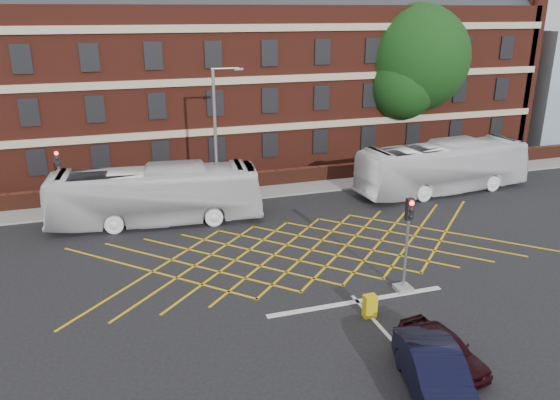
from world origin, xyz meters
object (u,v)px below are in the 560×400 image
object	(u,v)px
bus_left	(156,195)
street_lamp	(218,164)
traffic_light_near	(406,254)
utility_cabinet	(370,306)
direction_signs	(62,189)
deciduous_tree	(415,66)
bus_right	(443,167)
car_navy	(436,375)
car_maroon	(443,348)
traffic_light_far	(62,193)

from	to	relation	value
bus_left	street_lamp	distance (m)	4.12
traffic_light_near	utility_cabinet	distance (m)	3.11
direction_signs	utility_cabinet	distance (m)	20.90
deciduous_tree	utility_cabinet	world-z (taller)	deciduous_tree
deciduous_tree	traffic_light_near	bearing A→B (deg)	-120.68
utility_cabinet	street_lamp	bearing A→B (deg)	103.03
bus_right	car_navy	distance (m)	21.68
car_navy	car_maroon	distance (m)	1.85
bus_right	street_lamp	size ratio (longest dim) A/B	1.43
traffic_light_far	direction_signs	distance (m)	2.04
bus_right	direction_signs	distance (m)	24.50
car_navy	traffic_light_far	world-z (taller)	traffic_light_far
traffic_light_near	street_lamp	world-z (taller)	street_lamp
bus_right	street_lamp	world-z (taller)	street_lamp
traffic_light_near	traffic_light_far	xyz separation A→B (m)	(-14.56, 13.35, 0.00)
car_maroon	utility_cabinet	xyz separation A→B (m)	(-1.00, 3.56, -0.15)
utility_cabinet	car_navy	bearing A→B (deg)	-92.31
deciduous_tree	traffic_light_far	distance (m)	27.95
car_navy	utility_cabinet	bearing A→B (deg)	102.24
bus_left	car_navy	bearing A→B (deg)	-153.18
car_maroon	traffic_light_near	size ratio (longest dim) A/B	0.86
bus_right	car_maroon	xyz separation A→B (m)	(-10.87, -16.59, -1.09)
street_lamp	car_maroon	bearing A→B (deg)	-76.42
street_lamp	traffic_light_far	bearing A→B (deg)	174.37
car_maroon	utility_cabinet	world-z (taller)	car_maroon
car_navy	traffic_light_far	xyz separation A→B (m)	(-11.96, 19.82, 0.99)
traffic_light_far	street_lamp	bearing A→B (deg)	-5.63
direction_signs	deciduous_tree	bearing A→B (deg)	10.21
bus_right	direction_signs	bearing A→B (deg)	76.41
bus_right	car_maroon	world-z (taller)	bus_right
car_maroon	traffic_light_near	distance (m)	5.38
car_navy	direction_signs	world-z (taller)	direction_signs
utility_cabinet	traffic_light_near	bearing A→B (deg)	32.32
street_lamp	utility_cabinet	bearing A→B (deg)	-76.97
traffic_light_near	utility_cabinet	xyz separation A→B (m)	(-2.39, -1.51, -1.29)
bus_left	utility_cabinet	size ratio (longest dim) A/B	12.64
street_lamp	direction_signs	xyz separation A→B (m)	(-9.08, 2.88, -1.54)
bus_left	utility_cabinet	world-z (taller)	bus_left
bus_right	traffic_light_near	xyz separation A→B (m)	(-9.48, -11.52, 0.05)
bus_left	traffic_light_near	xyz separation A→B (m)	(9.45, -11.55, 0.09)
deciduous_tree	utility_cabinet	bearing A→B (deg)	-123.52
utility_cabinet	deciduous_tree	bearing A→B (deg)	56.48
deciduous_tree	street_lamp	xyz separation A→B (m)	(-17.58, -7.68, -4.55)
car_maroon	street_lamp	bearing A→B (deg)	96.05
car_maroon	deciduous_tree	world-z (taller)	deciduous_tree
direction_signs	utility_cabinet	world-z (taller)	direction_signs
car_maroon	bus_right	bearing A→B (deg)	49.22
direction_signs	bus_left	bearing A→B (deg)	-35.74
car_navy	traffic_light_far	distance (m)	23.17
bus_left	bus_right	world-z (taller)	bus_right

